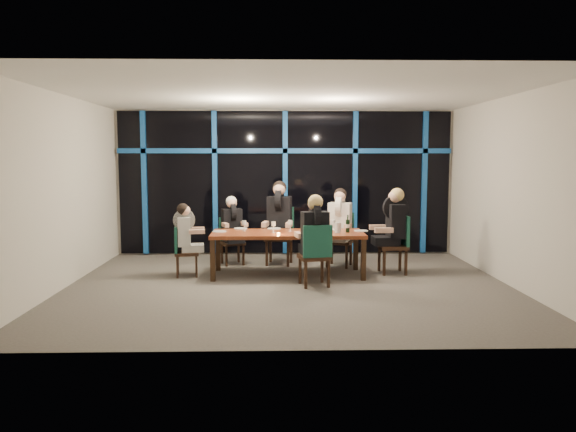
{
  "coord_description": "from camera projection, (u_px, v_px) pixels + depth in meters",
  "views": [
    {
      "loc": [
        -0.24,
        -8.73,
        2.03
      ],
      "look_at": [
        0.0,
        0.6,
        1.05
      ],
      "focal_mm": 35.0,
      "sensor_mm": 36.0,
      "label": 1
    }
  ],
  "objects": [
    {
      "name": "wine_glass_d",
      "position": [
        244.0,
        223.0,
        9.74
      ],
      "size": [
        0.07,
        0.07,
        0.18
      ],
      "color": "white",
      "rests_on": "dining_table"
    },
    {
      "name": "chair_far_left",
      "position": [
        231.0,
        238.0,
        10.68
      ],
      "size": [
        0.52,
        0.52,
        0.89
      ],
      "rotation": [
        0.0,
        0.0,
        0.34
      ],
      "color": "black",
      "rests_on": "ground"
    },
    {
      "name": "water_pitcher",
      "position": [
        338.0,
        228.0,
        9.51
      ],
      "size": [
        0.11,
        0.1,
        0.18
      ],
      "rotation": [
        0.0,
        0.0,
        0.28
      ],
      "color": "silver",
      "rests_on": "dining_table"
    },
    {
      "name": "plate_far_mid",
      "position": [
        274.0,
        229.0,
        10.04
      ],
      "size": [
        0.24,
        0.24,
        0.01
      ],
      "primitive_type": "cylinder",
      "color": "white",
      "rests_on": "dining_table"
    },
    {
      "name": "plate_far_right",
      "position": [
        332.0,
        230.0,
        9.88
      ],
      "size": [
        0.24,
        0.24,
        0.01
      ],
      "primitive_type": "cylinder",
      "color": "white",
      "rests_on": "dining_table"
    },
    {
      "name": "tea_light",
      "position": [
        278.0,
        233.0,
        9.34
      ],
      "size": [
        0.05,
        0.05,
        0.03
      ],
      "primitive_type": "cylinder",
      "color": "#FFA34C",
      "rests_on": "dining_table"
    },
    {
      "name": "diner_far_mid",
      "position": [
        279.0,
        211.0,
        10.57
      ],
      "size": [
        0.58,
        0.71,
        1.05
      ],
      "rotation": [
        0.0,
        0.0,
        -0.17
      ],
      "color": "black",
      "rests_on": "ground"
    },
    {
      "name": "chair_near_mid",
      "position": [
        316.0,
        252.0,
        8.76
      ],
      "size": [
        0.54,
        0.54,
        0.99
      ],
      "rotation": [
        0.0,
        0.0,
        3.34
      ],
      "color": "black",
      "rests_on": "ground"
    },
    {
      "name": "dining_table",
      "position": [
        288.0,
        236.0,
        9.62
      ],
      "size": [
        2.6,
        1.0,
        0.75
      ],
      "color": "brown",
      "rests_on": "ground"
    },
    {
      "name": "plate_far_left",
      "position": [
        241.0,
        228.0,
        10.06
      ],
      "size": [
        0.24,
        0.24,
        0.01
      ],
      "primitive_type": "cylinder",
      "color": "white",
      "rests_on": "dining_table"
    },
    {
      "name": "chair_far_mid",
      "position": [
        280.0,
        232.0,
        10.7
      ],
      "size": [
        0.58,
        0.58,
        1.08
      ],
      "rotation": [
        0.0,
        0.0,
        -0.17
      ],
      "color": "black",
      "rests_on": "ground"
    },
    {
      "name": "wine_glass_e",
      "position": [
        334.0,
        223.0,
        9.85
      ],
      "size": [
        0.07,
        0.07,
        0.18
      ],
      "color": "silver",
      "rests_on": "dining_table"
    },
    {
      "name": "room",
      "position": [
        289.0,
        158.0,
        8.68
      ],
      "size": [
        7.04,
        7.0,
        3.02
      ],
      "color": "#5E5953",
      "rests_on": "ground"
    },
    {
      "name": "plate_end_left",
      "position": [
        219.0,
        231.0,
        9.64
      ],
      "size": [
        0.24,
        0.24,
        0.01
      ],
      "primitive_type": "cylinder",
      "color": "white",
      "rests_on": "dining_table"
    },
    {
      "name": "wine_glass_c",
      "position": [
        312.0,
        226.0,
        9.56
      ],
      "size": [
        0.06,
        0.06,
        0.16
      ],
      "color": "silver",
      "rests_on": "dining_table"
    },
    {
      "name": "chair_far_right",
      "position": [
        340.0,
        236.0,
        10.51
      ],
      "size": [
        0.59,
        0.59,
        0.99
      ],
      "rotation": [
        0.0,
        0.0,
        -0.35
      ],
      "color": "black",
      "rests_on": "ground"
    },
    {
      "name": "diner_far_right",
      "position": [
        339.0,
        216.0,
        10.39
      ],
      "size": [
        0.6,
        0.68,
        0.97
      ],
      "rotation": [
        0.0,
        0.0,
        -0.35
      ],
      "color": "silver",
      "rests_on": "ground"
    },
    {
      "name": "window_wall",
      "position": [
        286.0,
        180.0,
        11.65
      ],
      "size": [
        6.86,
        0.43,
        2.94
      ],
      "color": "black",
      "rests_on": "ground"
    },
    {
      "name": "diner_far_left",
      "position": [
        232.0,
        220.0,
        10.57
      ],
      "size": [
        0.53,
        0.61,
        0.86
      ],
      "rotation": [
        0.0,
        0.0,
        0.34
      ],
      "color": "black",
      "rests_on": "ground"
    },
    {
      "name": "diner_end_left",
      "position": [
        186.0,
        229.0,
        9.54
      ],
      "size": [
        0.56,
        0.46,
        0.83
      ],
      "rotation": [
        0.0,
        0.0,
        1.71
      ],
      "color": "black",
      "rests_on": "ground"
    },
    {
      "name": "plate_end_right",
      "position": [
        361.0,
        231.0,
        9.73
      ],
      "size": [
        0.24,
        0.24,
        0.01
      ],
      "primitive_type": "cylinder",
      "color": "white",
      "rests_on": "dining_table"
    },
    {
      "name": "diner_end_right",
      "position": [
        393.0,
        218.0,
        9.75
      ],
      "size": [
        0.64,
        0.52,
        1.0
      ],
      "rotation": [
        0.0,
        0.0,
        4.76
      ],
      "color": "black",
      "rests_on": "ground"
    },
    {
      "name": "wine_bottle",
      "position": [
        348.0,
        226.0,
        9.58
      ],
      "size": [
        0.07,
        0.07,
        0.3
      ],
      "rotation": [
        0.0,
        0.0,
        -0.3
      ],
      "color": "black",
      "rests_on": "dining_table"
    },
    {
      "name": "wine_glass_a",
      "position": [
        274.0,
        225.0,
        9.55
      ],
      "size": [
        0.07,
        0.07,
        0.19
      ],
      "color": "silver",
      "rests_on": "dining_table"
    },
    {
      "name": "wine_glass_b",
      "position": [
        290.0,
        223.0,
        9.73
      ],
      "size": [
        0.07,
        0.07,
        0.19
      ],
      "color": "silver",
      "rests_on": "dining_table"
    },
    {
      "name": "plate_near_mid",
      "position": [
        305.0,
        234.0,
        9.37
      ],
      "size": [
        0.24,
        0.24,
        0.01
      ],
      "primitive_type": "cylinder",
      "color": "white",
      "rests_on": "dining_table"
    },
    {
      "name": "chair_end_left",
      "position": [
        182.0,
        249.0,
        9.57
      ],
      "size": [
        0.45,
        0.45,
        0.85
      ],
      "rotation": [
        0.0,
        0.0,
        1.71
      ],
      "color": "black",
      "rests_on": "ground"
    },
    {
      "name": "diner_near_mid",
      "position": [
        314.0,
        227.0,
        8.8
      ],
      "size": [
        0.54,
        0.66,
        0.96
      ],
      "rotation": [
        0.0,
        0.0,
        3.34
      ],
      "color": "black",
      "rests_on": "ground"
    },
    {
      "name": "chair_end_right",
      "position": [
        398.0,
        241.0,
        9.8
      ],
      "size": [
        0.49,
        0.49,
        1.02
      ],
      "rotation": [
        0.0,
        0.0,
        4.76
      ],
      "color": "black",
      "rests_on": "ground"
    }
  ]
}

